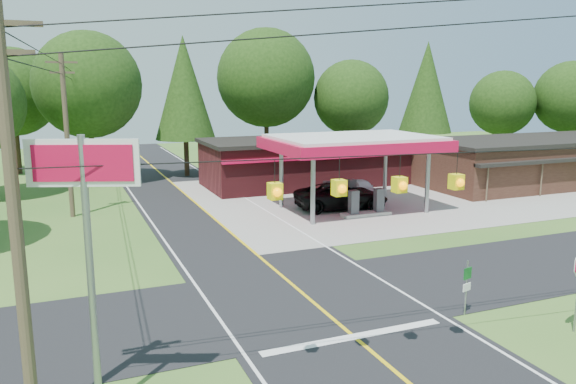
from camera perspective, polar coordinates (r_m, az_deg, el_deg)
name	(u,v)px	position (r m, az deg, el deg)	size (l,w,h in m)	color
ground	(309,299)	(21.98, 2.12, -10.81)	(120.00, 120.00, 0.00)	#325F21
main_highway	(309,299)	(21.98, 2.12, -10.78)	(8.00, 120.00, 0.02)	black
cross_road	(309,299)	(21.98, 2.12, -10.77)	(70.00, 7.00, 0.02)	black
lane_center_yellow	(309,298)	(21.97, 2.12, -10.75)	(0.15, 110.00, 0.00)	yellow
gas_canopy	(354,145)	(36.30, 6.68, 4.74)	(10.60, 7.40, 4.88)	gray
convenience_store	(305,161)	(45.90, 1.69, 3.14)	(16.40, 7.55, 3.80)	#51171B
strip_building	(539,161)	(50.62, 24.13, 2.91)	(20.40, 8.75, 3.80)	#371E16
utility_pole_near_left	(15,218)	(13.93, -25.99, -2.36)	(1.80, 0.30, 10.00)	#473828
utility_pole_far_left	(67,133)	(36.70, -21.56, 5.58)	(1.80, 0.30, 10.00)	#473828
utility_pole_north	(81,122)	(53.72, -20.25, 6.65)	(0.30, 0.30, 9.50)	#473828
overhead_beacons	(370,159)	(14.76, 8.37, 3.31)	(17.04, 2.04, 1.03)	black
treeline_backdrop	(188,93)	(43.59, -10.10, 9.91)	(70.27, 51.59, 13.30)	#332316
suv_car	(341,196)	(37.11, 5.44, -0.44)	(6.15, 6.15, 1.71)	black
sedan_car	(362,188)	(41.73, 7.53, 0.42)	(3.49, 3.49, 1.19)	white
big_stop_sign	(86,211)	(13.89, -19.83, -1.83)	(2.47, 0.98, 7.01)	gray
route_sign_post	(467,283)	(21.06, 17.70, -8.80)	(0.41, 0.14, 2.05)	gray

